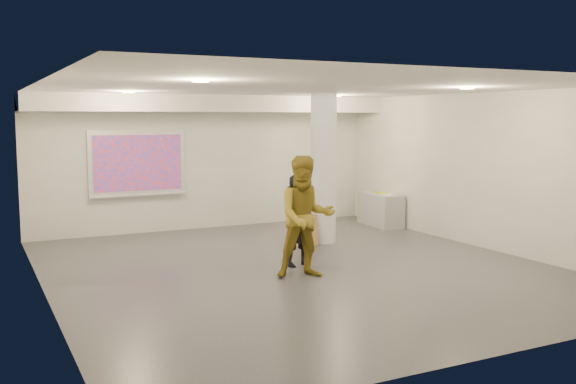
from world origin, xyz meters
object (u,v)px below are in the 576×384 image
man (306,217)px  column (323,169)px  woman (299,221)px  projection_screen (138,164)px  credenza (380,210)px

man → column: bearing=70.0°
woman → man: man is taller
column → man: column is taller
column → woman: bearing=-130.9°
projection_screen → woman: (1.68, -4.30, -0.75)m
column → man: size_ratio=1.55×
column → woman: 2.29m
projection_screen → credenza: projection_screen is taller
projection_screen → credenza: size_ratio=1.63×
projection_screen → credenza: bearing=-15.6°
projection_screen → column: bearing=-40.6°
column → woman: column is taller
column → projection_screen: size_ratio=1.43×
woman → column: bearing=34.4°
man → projection_screen: bearing=121.0°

